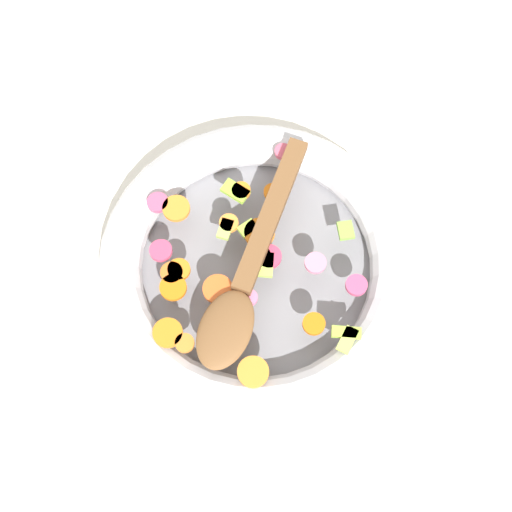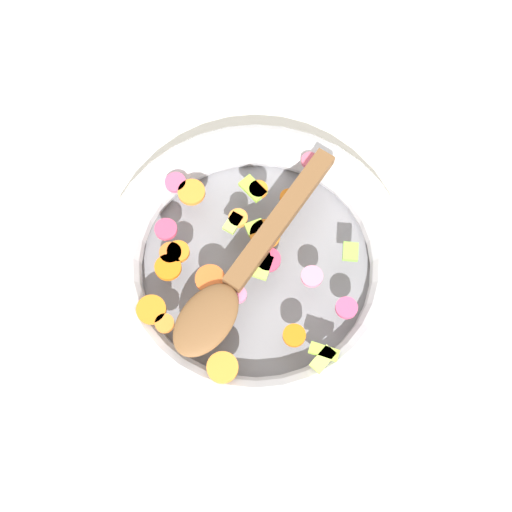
# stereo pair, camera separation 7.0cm
# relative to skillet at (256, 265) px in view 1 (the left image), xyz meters

# --- Properties ---
(ground_plane) EXTENTS (4.00, 4.00, 0.00)m
(ground_plane) POSITION_rel_skillet_xyz_m (0.00, 0.00, -0.02)
(ground_plane) COLOR silver
(skillet) EXTENTS (0.36, 0.36, 0.05)m
(skillet) POSITION_rel_skillet_xyz_m (0.00, 0.00, 0.00)
(skillet) COLOR slate
(skillet) RESTS_ON ground_plane
(chopped_vegetables) EXTENTS (0.26, 0.30, 0.01)m
(chopped_vegetables) POSITION_rel_skillet_xyz_m (0.02, 0.02, 0.03)
(chopped_vegetables) COLOR orange
(chopped_vegetables) RESTS_ON skillet
(wooden_spoon) EXTENTS (0.10, 0.28, 0.01)m
(wooden_spoon) POSITION_rel_skillet_xyz_m (0.01, 0.03, 0.04)
(wooden_spoon) COLOR brown
(wooden_spoon) RESTS_ON chopped_vegetables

